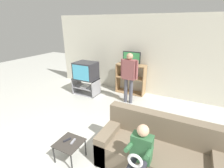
{
  "coord_description": "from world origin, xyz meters",
  "views": [
    {
      "loc": [
        1.7,
        -1.11,
        2.34
      ],
      "look_at": [
        -0.02,
        2.28,
        0.9
      ],
      "focal_mm": 26.0,
      "sensor_mm": 36.0,
      "label": 1
    }
  ],
  "objects_px": {
    "snack_table": "(69,144)",
    "remote_control_white": "(73,141)",
    "tv_stand": "(86,86)",
    "person_seated_child": "(140,154)",
    "television_flat": "(131,58)",
    "couch": "(157,153)",
    "person_standing_adult": "(129,74)",
    "television_main": "(86,71)",
    "remote_control_black": "(67,140)",
    "media_shelf": "(131,79)"
  },
  "relations": [
    {
      "from": "snack_table",
      "to": "remote_control_white",
      "type": "relative_size",
      "value": 3.05
    },
    {
      "from": "snack_table",
      "to": "person_standing_adult",
      "type": "relative_size",
      "value": 0.29
    },
    {
      "from": "tv_stand",
      "to": "person_seated_child",
      "type": "xyz_separation_m",
      "value": [
        2.72,
        -2.51,
        0.35
      ]
    },
    {
      "from": "television_flat",
      "to": "remote_control_white",
      "type": "relative_size",
      "value": 4.22
    },
    {
      "from": "remote_control_black",
      "to": "person_seated_child",
      "type": "bearing_deg",
      "value": 23.88
    },
    {
      "from": "tv_stand",
      "to": "couch",
      "type": "xyz_separation_m",
      "value": [
        2.89,
        -2.04,
        0.04
      ]
    },
    {
      "from": "television_main",
      "to": "remote_control_black",
      "type": "height_order",
      "value": "television_main"
    },
    {
      "from": "snack_table",
      "to": "person_standing_adult",
      "type": "distance_m",
      "value": 2.66
    },
    {
      "from": "media_shelf",
      "to": "television_flat",
      "type": "height_order",
      "value": "television_flat"
    },
    {
      "from": "television_flat",
      "to": "television_main",
      "type": "bearing_deg",
      "value": -149.94
    },
    {
      "from": "television_flat",
      "to": "couch",
      "type": "relative_size",
      "value": 0.31
    },
    {
      "from": "television_flat",
      "to": "remote_control_black",
      "type": "height_order",
      "value": "television_flat"
    },
    {
      "from": "couch",
      "to": "snack_table",
      "type": "bearing_deg",
      "value": -160.26
    },
    {
      "from": "television_flat",
      "to": "person_standing_adult",
      "type": "relative_size",
      "value": 0.39
    },
    {
      "from": "television_flat",
      "to": "remote_control_white",
      "type": "xyz_separation_m",
      "value": [
        0.17,
        -3.28,
        -0.85
      ]
    },
    {
      "from": "television_main",
      "to": "remote_control_white",
      "type": "xyz_separation_m",
      "value": [
        1.48,
        -2.51,
        -0.46
      ]
    },
    {
      "from": "remote_control_black",
      "to": "person_seated_child",
      "type": "distance_m",
      "value": 1.35
    },
    {
      "from": "television_main",
      "to": "couch",
      "type": "distance_m",
      "value": 3.55
    },
    {
      "from": "television_main",
      "to": "tv_stand",
      "type": "bearing_deg",
      "value": 173.23
    },
    {
      "from": "television_flat",
      "to": "tv_stand",
      "type": "bearing_deg",
      "value": -150.56
    },
    {
      "from": "media_shelf",
      "to": "couch",
      "type": "relative_size",
      "value": 0.53
    },
    {
      "from": "tv_stand",
      "to": "media_shelf",
      "type": "height_order",
      "value": "media_shelf"
    },
    {
      "from": "tv_stand",
      "to": "remote_control_black",
      "type": "relative_size",
      "value": 5.92
    },
    {
      "from": "snack_table",
      "to": "media_shelf",
      "type": "bearing_deg",
      "value": 91.88
    },
    {
      "from": "tv_stand",
      "to": "snack_table",
      "type": "xyz_separation_m",
      "value": [
        1.46,
        -2.56,
        0.05
      ]
    },
    {
      "from": "couch",
      "to": "remote_control_white",
      "type": "bearing_deg",
      "value": -161.06
    },
    {
      "from": "media_shelf",
      "to": "person_seated_child",
      "type": "height_order",
      "value": "person_seated_child"
    },
    {
      "from": "television_flat",
      "to": "person_seated_child",
      "type": "relative_size",
      "value": 0.58
    },
    {
      "from": "television_main",
      "to": "person_standing_adult",
      "type": "distance_m",
      "value": 1.53
    },
    {
      "from": "tv_stand",
      "to": "remote_control_black",
      "type": "distance_m",
      "value": 2.89
    },
    {
      "from": "media_shelf",
      "to": "remote_control_black",
      "type": "relative_size",
      "value": 7.16
    },
    {
      "from": "snack_table",
      "to": "tv_stand",
      "type": "bearing_deg",
      "value": 119.72
    },
    {
      "from": "tv_stand",
      "to": "remote_control_white",
      "type": "relative_size",
      "value": 5.92
    },
    {
      "from": "couch",
      "to": "person_seated_child",
      "type": "distance_m",
      "value": 0.59
    },
    {
      "from": "television_main",
      "to": "television_flat",
      "type": "xyz_separation_m",
      "value": [
        1.32,
        0.76,
        0.39
      ]
    },
    {
      "from": "remote_control_black",
      "to": "remote_control_white",
      "type": "xyz_separation_m",
      "value": [
        0.12,
        0.02,
        0.0
      ]
    },
    {
      "from": "snack_table",
      "to": "remote_control_white",
      "type": "xyz_separation_m",
      "value": [
        0.05,
        0.04,
        0.05
      ]
    },
    {
      "from": "person_standing_adult",
      "to": "remote_control_white",
      "type": "bearing_deg",
      "value": -91.03
    },
    {
      "from": "television_flat",
      "to": "snack_table",
      "type": "bearing_deg",
      "value": -88.06
    },
    {
      "from": "person_standing_adult",
      "to": "person_seated_child",
      "type": "bearing_deg",
      "value": -65.5
    },
    {
      "from": "tv_stand",
      "to": "television_main",
      "type": "xyz_separation_m",
      "value": [
        0.03,
        -0.0,
        0.57
      ]
    },
    {
      "from": "person_seated_child",
      "to": "person_standing_adult",
      "type": "bearing_deg",
      "value": 114.5
    },
    {
      "from": "person_seated_child",
      "to": "tv_stand",
      "type": "bearing_deg",
      "value": 137.23
    },
    {
      "from": "remote_control_white",
      "to": "person_seated_child",
      "type": "distance_m",
      "value": 1.23
    },
    {
      "from": "couch",
      "to": "person_standing_adult",
      "type": "xyz_separation_m",
      "value": [
        -1.33,
        2.07,
        0.62
      ]
    },
    {
      "from": "remote_control_white",
      "to": "person_standing_adult",
      "type": "distance_m",
      "value": 2.6
    },
    {
      "from": "person_standing_adult",
      "to": "remote_control_black",
      "type": "bearing_deg",
      "value": -93.7
    },
    {
      "from": "person_standing_adult",
      "to": "person_seated_child",
      "type": "height_order",
      "value": "person_standing_adult"
    },
    {
      "from": "snack_table",
      "to": "remote_control_white",
      "type": "distance_m",
      "value": 0.09
    },
    {
      "from": "tv_stand",
      "to": "person_seated_child",
      "type": "bearing_deg",
      "value": -42.77
    }
  ]
}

